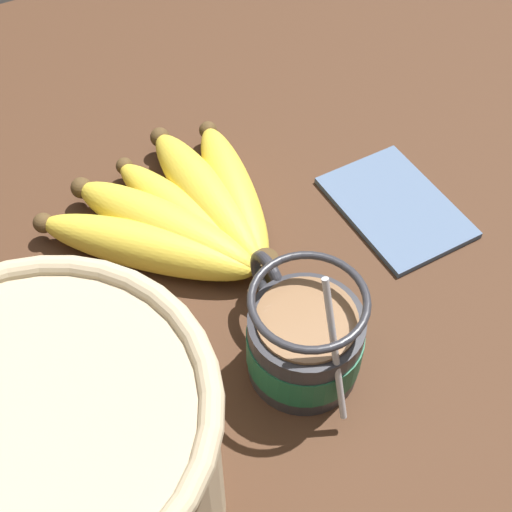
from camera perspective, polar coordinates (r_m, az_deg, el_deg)
table at (r=60.90cm, az=-0.81°, el=-6.48°), size 113.33×113.33×3.94cm
coffee_mug at (r=54.17cm, az=3.85°, el=-6.72°), size 13.86×8.88×13.40cm
banana_bunch at (r=64.20cm, az=-5.64°, el=3.29°), size 21.78×21.71×4.44cm
woven_basket at (r=45.59cm, az=-15.70°, el=-16.14°), size 20.59×20.59×16.70cm
napkin at (r=68.25cm, az=11.11°, el=3.87°), size 13.67×9.72×0.60cm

